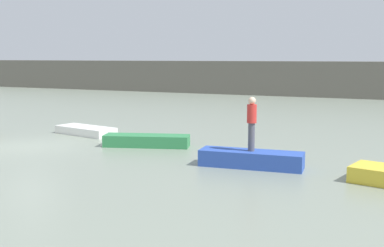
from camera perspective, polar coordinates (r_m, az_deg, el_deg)
The scene contains 6 objects.
ground_plane at distance 20.76m, azimuth -18.84°, elevation -2.63°, with size 120.00×120.00×0.00m, color gray.
embankment_wall at distance 46.85m, azimuth 7.09°, elevation 5.39°, with size 80.00×1.20×3.25m, color #666056.
rowboat_white at distance 23.29m, azimuth -12.53°, elevation -0.82°, with size 3.05×1.19×0.37m, color white.
rowboat_green at distance 19.75m, azimuth -5.42°, elevation -2.05°, with size 3.48×0.94×0.48m, color #2D7F47.
rowboat_blue at distance 16.11m, azimuth 7.04°, elevation -4.22°, with size 3.43×0.94×0.55m, color #2B4CAD.
person_red_shirt at distance 15.89m, azimuth 7.12°, elevation 0.33°, with size 0.32×0.32×1.80m.
Camera 1 is at (14.14, -14.75, 3.65)m, focal length 44.83 mm.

